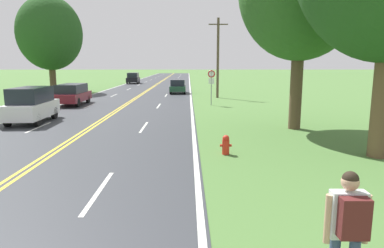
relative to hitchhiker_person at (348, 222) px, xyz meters
name	(u,v)px	position (x,y,z in m)	size (l,w,h in m)	color
hitchhiker_person	(348,222)	(0.00, 0.00, 0.00)	(0.62, 0.44, 1.81)	#38476B
fire_hydrant	(226,145)	(-0.81, 7.66, -0.75)	(0.42, 0.26, 0.71)	red
traffic_sign	(211,79)	(-0.34, 22.53, 0.97)	(0.60, 0.10, 2.75)	gray
utility_pole_midground	(218,57)	(0.66, 28.62, 2.77)	(1.80, 0.24, 7.45)	brown
tree_right_cluster	(50,33)	(-17.75, 35.58, 5.50)	(7.15, 7.15, 10.74)	brown
car_white_suv_approaching	(32,104)	(-10.82, 14.59, -0.10)	(1.87, 4.13, 1.95)	black
car_maroon_van_mid_near	(72,94)	(-11.34, 22.84, -0.22)	(1.95, 4.58, 1.65)	black
car_dark_green_hatchback_mid_far	(178,86)	(-3.29, 33.54, -0.30)	(1.72, 3.61, 1.53)	black
car_black_van_receding	(133,78)	(-11.26, 52.82, -0.18)	(1.99, 4.26, 1.78)	black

